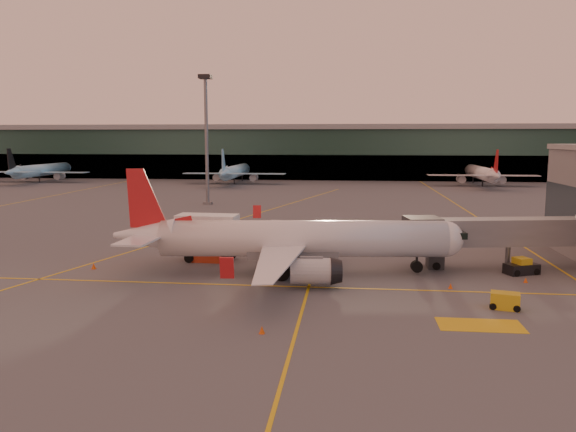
# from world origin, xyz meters

# --- Properties ---
(ground) EXTENTS (600.00, 600.00, 0.00)m
(ground) POSITION_xyz_m (0.00, 0.00, 0.00)
(ground) COLOR #4C4F54
(ground) RESTS_ON ground
(taxi_markings) EXTENTS (100.12, 173.00, 0.01)m
(taxi_markings) POSITION_xyz_m (-7.32, 44.49, 0.01)
(taxi_markings) COLOR yellow
(taxi_markings) RESTS_ON ground
(terminal) EXTENTS (400.00, 20.00, 17.60)m
(terminal) POSITION_xyz_m (0.00, 141.79, 8.76)
(terminal) COLOR #19382D
(terminal) RESTS_ON ground
(mast_west_near) EXTENTS (2.40, 2.40, 25.60)m
(mast_west_near) POSITION_xyz_m (-20.00, 66.00, 14.86)
(mast_west_near) COLOR slate
(mast_west_near) RESTS_ON ground
(distant_aircraft_row) EXTENTS (225.00, 34.00, 13.00)m
(distant_aircraft_row) POSITION_xyz_m (-53.75, 118.00, 0.00)
(distant_aircraft_row) COLOR #92D4F5
(distant_aircraft_row) RESTS_ON ground
(main_airplane) EXTENTS (34.42, 31.08, 10.38)m
(main_airplane) POSITION_xyz_m (2.89, 9.71, 3.37)
(main_airplane) COLOR white
(main_airplane) RESTS_ON ground
(jet_bridge) EXTENTS (22.25, 6.87, 5.36)m
(jet_bridge) POSITION_xyz_m (25.91, 14.68, 3.60)
(jet_bridge) COLOR slate
(jet_bridge) RESTS_ON ground
(catering_truck) EXTENTS (6.68, 3.28, 5.08)m
(catering_truck) POSITION_xyz_m (-6.71, 14.77, 2.89)
(catering_truck) COLOR #BA351A
(catering_truck) RESTS_ON ground
(gpu_cart) EXTENTS (2.49, 1.83, 1.31)m
(gpu_cart) POSITION_xyz_m (20.80, 0.21, 0.64)
(gpu_cart) COLOR gold
(gpu_cart) RESTS_ON ground
(pushback_tug) EXTENTS (3.58, 2.76, 1.64)m
(pushback_tug) POSITION_xyz_m (25.52, 12.22, 0.66)
(pushback_tug) COLOR black
(pushback_tug) RESTS_ON ground
(cone_nose) EXTENTS (0.38, 0.38, 0.49)m
(cone_nose) POSITION_xyz_m (24.93, 8.83, 0.23)
(cone_nose) COLOR #DF500B
(cone_nose) RESTS_ON ground
(cone_tail) EXTENTS (0.48, 0.48, 0.62)m
(cone_tail) POSITION_xyz_m (-17.45, 9.58, 0.30)
(cone_tail) COLOR #DF500B
(cone_tail) RESTS_ON ground
(cone_wing_right) EXTENTS (0.42, 0.42, 0.54)m
(cone_wing_right) POSITION_xyz_m (2.70, -7.44, 0.26)
(cone_wing_right) COLOR #DF500B
(cone_wing_right) RESTS_ON ground
(cone_wing_left) EXTENTS (0.50, 0.50, 0.63)m
(cone_wing_left) POSITION_xyz_m (0.61, 28.21, 0.30)
(cone_wing_left) COLOR #DF500B
(cone_wing_left) RESTS_ON ground
(cone_fwd) EXTENTS (0.38, 0.38, 0.49)m
(cone_fwd) POSITION_xyz_m (17.61, 5.89, 0.23)
(cone_fwd) COLOR #DF500B
(cone_fwd) RESTS_ON ground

